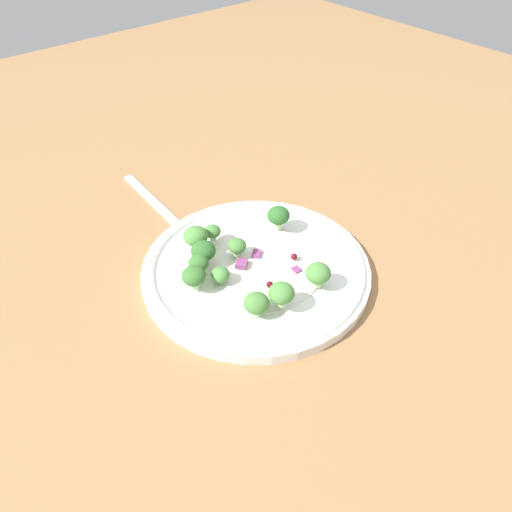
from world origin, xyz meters
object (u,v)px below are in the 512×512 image
(plate, at_px, (256,268))
(broccoli_floret_0, at_px, (199,263))
(broccoli_floret_1, at_px, (220,275))
(broccoli_floret_2, at_px, (257,304))
(fork, at_px, (162,210))

(plate, height_order, broccoli_floret_0, broccoli_floret_0)
(plate, xyz_separation_m, broccoli_floret_1, (-0.05, 0.00, 0.02))
(plate, relative_size, broccoli_floret_2, 9.63)
(broccoli_floret_0, distance_m, broccoli_floret_1, 0.03)
(broccoli_floret_0, bearing_deg, plate, -23.55)
(broccoli_floret_0, height_order, broccoli_floret_1, broccoli_floret_0)
(plate, distance_m, broccoli_floret_1, 0.05)
(plate, bearing_deg, broccoli_floret_1, 176.99)
(broccoli_floret_1, bearing_deg, fork, 79.47)
(plate, relative_size, broccoli_floret_1, 12.45)
(broccoli_floret_1, relative_size, fork, 0.11)
(broccoli_floret_2, bearing_deg, plate, 50.16)
(broccoli_floret_0, relative_size, broccoli_floret_1, 1.09)
(plate, height_order, fork, plate)
(fork, bearing_deg, broccoli_floret_2, -97.71)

